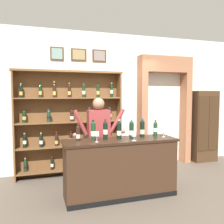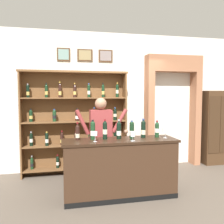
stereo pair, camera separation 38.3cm
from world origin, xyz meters
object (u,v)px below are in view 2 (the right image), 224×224
object	(u,v)px
wine_glass_left	(133,135)
tasting_counter	(120,168)
tasting_bottle_rosso	(119,130)
tasting_bottle_grappa	(157,129)
side_cabinet	(215,127)
wine_glass_right	(95,134)
tasting_bottle_vin_santo	(143,129)
tasting_bottle_bianco	(93,130)
tasting_bottle_brunello	(132,130)
shopkeeper	(101,131)
wine_shelf	(75,120)
tasting_bottle_riserva	(78,132)
tasting_bottle_prosecco	(105,130)
wine_glass_spare	(165,131)

from	to	relation	value
wine_glass_left	tasting_counter	bearing A→B (deg)	134.85
tasting_bottle_rosso	tasting_bottle_grappa	size ratio (longest dim) A/B	1.12
side_cabinet	wine_glass_right	size ratio (longest dim) A/B	10.95
tasting_bottle_vin_santo	tasting_bottle_rosso	bearing A→B (deg)	-176.19
tasting_bottle_grappa	tasting_counter	bearing A→B (deg)	-175.15
tasting_bottle_bianco	tasting_bottle_brunello	distance (m)	0.66
shopkeeper	wine_glass_right	xyz separation A→B (m)	(-0.21, -0.68, 0.07)
shopkeeper	tasting_bottle_vin_santo	world-z (taller)	shopkeeper
tasting_bottle_bianco	wine_glass_left	world-z (taller)	tasting_bottle_bianco
tasting_bottle_bianco	wine_shelf	bearing A→B (deg)	100.07
tasting_bottle_riserva	tasting_bottle_prosecco	distance (m)	0.45
side_cabinet	wine_glass_left	xyz separation A→B (m)	(-2.58, -1.54, 0.17)
tasting_bottle_brunello	tasting_bottle_vin_santo	xyz separation A→B (m)	(0.21, 0.03, 0.01)
tasting_bottle_rosso	tasting_bottle_grappa	xyz separation A→B (m)	(0.68, 0.00, -0.01)
tasting_bottle_grappa	tasting_bottle_bianco	bearing A→B (deg)	177.54
tasting_bottle_rosso	wine_glass_left	distance (m)	0.29
tasting_bottle_grappa	side_cabinet	bearing A→B (deg)	32.20
tasting_bottle_prosecco	wine_glass_left	bearing A→B (deg)	-31.28
tasting_bottle_riserva	tasting_bottle_vin_santo	bearing A→B (deg)	-0.72
tasting_counter	tasting_bottle_prosecco	world-z (taller)	tasting_bottle_prosecco
tasting_counter	wine_shelf	bearing A→B (deg)	116.02
tasting_bottle_vin_santo	wine_glass_left	bearing A→B (deg)	-136.35
wine_glass_spare	tasting_counter	bearing A→B (deg)	177.48
tasting_bottle_brunello	tasting_bottle_grappa	world-z (taller)	tasting_bottle_brunello
tasting_bottle_vin_santo	wine_shelf	bearing A→B (deg)	130.84
wine_shelf	side_cabinet	size ratio (longest dim) A/B	1.25
tasting_bottle_bianco	tasting_bottle_rosso	size ratio (longest dim) A/B	0.99
tasting_bottle_bianco	tasting_bottle_vin_santo	xyz separation A→B (m)	(0.87, -0.02, -0.00)
tasting_bottle_grappa	wine_glass_spare	world-z (taller)	tasting_bottle_grappa
tasting_counter	tasting_bottle_rosso	xyz separation A→B (m)	(-0.01, 0.05, 0.63)
tasting_counter	tasting_bottle_brunello	world-z (taller)	tasting_bottle_brunello
tasting_bottle_prosecco	wine_glass_spare	world-z (taller)	tasting_bottle_prosecco
tasting_bottle_prosecco	wine_glass_right	bearing A→B (deg)	-137.38
tasting_bottle_riserva	tasting_bottle_brunello	bearing A→B (deg)	-2.53
tasting_bottle_riserva	tasting_bottle_prosecco	size ratio (longest dim) A/B	0.88
tasting_counter	tasting_bottle_vin_santo	world-z (taller)	tasting_bottle_vin_santo
tasting_bottle_prosecco	wine_glass_left	distance (m)	0.48
side_cabinet	tasting_counter	xyz separation A→B (m)	(-2.75, -1.37, -0.41)
tasting_bottle_bianco	wine_glass_spare	distance (m)	1.23
tasting_bottle_prosecco	tasting_bottle_rosso	bearing A→B (deg)	-5.49
shopkeeper	wine_glass_spare	bearing A→B (deg)	-31.32
side_cabinet	tasting_bottle_rosso	xyz separation A→B (m)	(-2.76, -1.31, 0.21)
side_cabinet	tasting_bottle_bianco	xyz separation A→B (m)	(-3.19, -1.26, 0.22)
tasting_bottle_grappa	wine_glass_spare	distance (m)	0.15
wine_glass_right	tasting_counter	bearing A→B (deg)	13.01
tasting_bottle_prosecco	tasting_bottle_bianco	bearing A→B (deg)	172.05
side_cabinet	tasting_bottle_vin_santo	world-z (taller)	side_cabinet
tasting_bottle_vin_santo	wine_glass_right	xyz separation A→B (m)	(-0.86, -0.18, -0.03)
tasting_bottle_vin_santo	tasting_bottle_riserva	bearing A→B (deg)	179.28
shopkeeper	wine_glass_left	xyz separation A→B (m)	(0.39, -0.75, 0.05)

